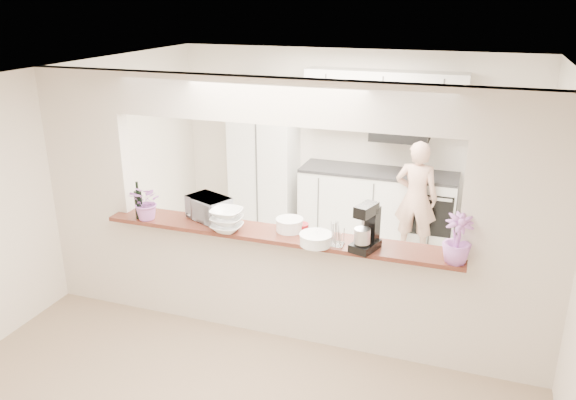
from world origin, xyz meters
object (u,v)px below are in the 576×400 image
at_px(toaster_oven, 209,208).
at_px(person, 416,199).
at_px(stand_mixer, 367,229).
at_px(refrigerator, 504,191).

bearing_deg(toaster_oven, person, 75.32).
bearing_deg(toaster_oven, stand_mixer, 16.58).
xyz_separation_m(toaster_oven, stand_mixer, (1.60, -0.19, 0.07)).
distance_m(stand_mixer, person, 2.50).
distance_m(toaster_oven, stand_mixer, 1.61).
bearing_deg(person, toaster_oven, 55.59).
bearing_deg(refrigerator, person, -161.40).
bearing_deg(person, stand_mixer, 89.84).
bearing_deg(refrigerator, stand_mixer, -113.22).
relative_size(refrigerator, toaster_oven, 4.11).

